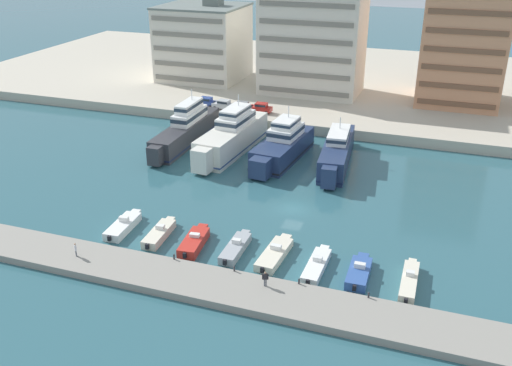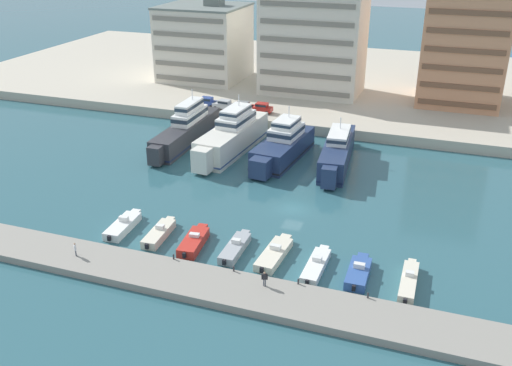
% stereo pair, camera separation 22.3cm
% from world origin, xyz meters
% --- Properties ---
extents(ground_plane, '(400.00, 400.00, 0.00)m').
position_xyz_m(ground_plane, '(0.00, 0.00, 0.00)').
color(ground_plane, '#2D5B66').
extents(quay_promenade, '(180.00, 70.00, 1.78)m').
position_xyz_m(quay_promenade, '(0.00, 62.48, 0.89)').
color(quay_promenade, '#BCB29E').
rests_on(quay_promenade, ground).
extents(pier_dock, '(120.00, 5.78, 0.82)m').
position_xyz_m(pier_dock, '(0.00, -19.86, 0.41)').
color(pier_dock, gray).
rests_on(pier_dock, ground).
extents(yacht_charcoal_far_left, '(3.87, 22.62, 8.38)m').
position_xyz_m(yacht_charcoal_far_left, '(-23.31, 17.37, 2.38)').
color(yacht_charcoal_far_left, '#333338').
rests_on(yacht_charcoal_far_left, ground).
extents(yacht_ivory_left, '(5.99, 21.38, 8.62)m').
position_xyz_m(yacht_ivory_left, '(-14.75, 16.08, 2.59)').
color(yacht_ivory_left, silver).
rests_on(yacht_ivory_left, ground).
extents(yacht_navy_mid_left, '(6.33, 18.32, 7.88)m').
position_xyz_m(yacht_navy_mid_left, '(-6.18, 15.60, 2.22)').
color(yacht_navy_mid_left, navy).
rests_on(yacht_navy_mid_left, ground).
extents(yacht_navy_center_left, '(5.41, 20.22, 6.58)m').
position_xyz_m(yacht_navy_center_left, '(2.11, 16.43, 1.99)').
color(yacht_navy_center_left, navy).
rests_on(yacht_navy_center_left, ground).
extents(motorboat_white_far_left, '(2.38, 7.21, 1.58)m').
position_xyz_m(motorboat_white_far_left, '(-17.50, -12.08, 0.52)').
color(motorboat_white_far_left, white).
rests_on(motorboat_white_far_left, ground).
extents(motorboat_cream_left, '(2.18, 7.04, 1.45)m').
position_xyz_m(motorboat_cream_left, '(-12.57, -12.29, 0.51)').
color(motorboat_cream_left, beige).
rests_on(motorboat_cream_left, ground).
extents(motorboat_red_mid_left, '(2.66, 6.92, 1.48)m').
position_xyz_m(motorboat_red_mid_left, '(-7.92, -12.78, 0.56)').
color(motorboat_red_mid_left, red).
rests_on(motorboat_red_mid_left, ground).
extents(motorboat_grey_center_left, '(1.85, 7.15, 1.42)m').
position_xyz_m(motorboat_grey_center_left, '(-3.07, -12.34, 0.49)').
color(motorboat_grey_center_left, '#9EA3A8').
rests_on(motorboat_grey_center_left, ground).
extents(motorboat_cream_center, '(2.50, 7.87, 1.39)m').
position_xyz_m(motorboat_cream_center, '(1.39, -12.05, 0.46)').
color(motorboat_cream_center, beige).
rests_on(motorboat_cream_center, ground).
extents(motorboat_white_center_right, '(1.86, 7.55, 1.31)m').
position_xyz_m(motorboat_white_center_right, '(6.24, -12.75, 0.43)').
color(motorboat_white_center_right, white).
rests_on(motorboat_white_center_right, ground).
extents(motorboat_blue_mid_right, '(2.22, 6.61, 1.51)m').
position_xyz_m(motorboat_blue_mid_right, '(10.71, -12.76, 0.52)').
color(motorboat_blue_mid_right, '#33569E').
rests_on(motorboat_blue_mid_right, ground).
extents(motorboat_cream_right, '(1.58, 7.68, 1.55)m').
position_xyz_m(motorboat_cream_right, '(15.76, -12.80, 0.56)').
color(motorboat_cream_right, beige).
rests_on(motorboat_cream_right, ground).
extents(car_blue_far_left, '(4.13, 1.98, 1.80)m').
position_xyz_m(car_blue_far_left, '(-26.17, 31.69, 2.76)').
color(car_blue_far_left, '#28428E').
rests_on(car_blue_far_left, quay_promenade).
extents(car_silver_left, '(4.23, 2.20, 1.80)m').
position_xyz_m(car_silver_left, '(-22.33, 31.12, 2.76)').
color(car_silver_left, '#B7BCC1').
rests_on(car_silver_left, quay_promenade).
extents(car_grey_mid_left, '(4.19, 2.11, 1.80)m').
position_xyz_m(car_grey_mid_left, '(-18.71, 31.20, 2.76)').
color(car_grey_mid_left, slate).
rests_on(car_grey_mid_left, quay_promenade).
extents(car_red_center_left, '(4.13, 1.98, 1.80)m').
position_xyz_m(car_red_center_left, '(-15.17, 31.58, 2.76)').
color(car_red_center_left, red).
rests_on(car_red_center_left, quay_promenade).
extents(apartment_block_far_left, '(17.41, 16.29, 17.68)m').
position_xyz_m(apartment_block_far_left, '(-35.29, 51.75, 9.68)').
color(apartment_block_far_left, silver).
rests_on(apartment_block_far_left, quay_promenade).
extents(apartment_block_left, '(19.94, 12.69, 21.91)m').
position_xyz_m(apartment_block_left, '(-10.09, 48.40, 11.80)').
color(apartment_block_left, silver).
rests_on(apartment_block_left, quay_promenade).
extents(apartment_block_mid_left, '(15.09, 15.93, 24.89)m').
position_xyz_m(apartment_block_mid_left, '(18.22, 51.12, 13.29)').
color(apartment_block_mid_left, tan).
rests_on(apartment_block_mid_left, quay_promenade).
extents(pedestrian_near_edge, '(0.60, 0.35, 1.62)m').
position_xyz_m(pedestrian_near_edge, '(2.48, -18.64, 1.78)').
color(pedestrian_near_edge, '#4C515B').
rests_on(pedestrian_near_edge, pier_dock).
extents(pedestrian_mid_deck, '(0.46, 0.46, 1.58)m').
position_xyz_m(pedestrian_mid_deck, '(-18.35, -20.11, 1.76)').
color(pedestrian_mid_deck, '#4C515B').
rests_on(pedestrian_mid_deck, pier_dock).
extents(bollard_west, '(0.20, 0.20, 0.61)m').
position_xyz_m(bollard_west, '(-8.19, -17.22, 1.14)').
color(bollard_west, '#2D2D33').
rests_on(bollard_west, pier_dock).
extents(bollard_west_mid, '(0.20, 0.20, 0.61)m').
position_xyz_m(bollard_west_mid, '(-1.34, -17.22, 1.14)').
color(bollard_west_mid, '#2D2D33').
rests_on(bollard_west_mid, pier_dock).
extents(bollard_east_mid, '(0.20, 0.20, 0.61)m').
position_xyz_m(bollard_east_mid, '(5.51, -17.22, 1.14)').
color(bollard_east_mid, '#2D2D33').
rests_on(bollard_east_mid, pier_dock).
extents(bollard_east, '(0.20, 0.20, 0.61)m').
position_xyz_m(bollard_east, '(12.36, -17.22, 1.14)').
color(bollard_east, '#2D2D33').
rests_on(bollard_east, pier_dock).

